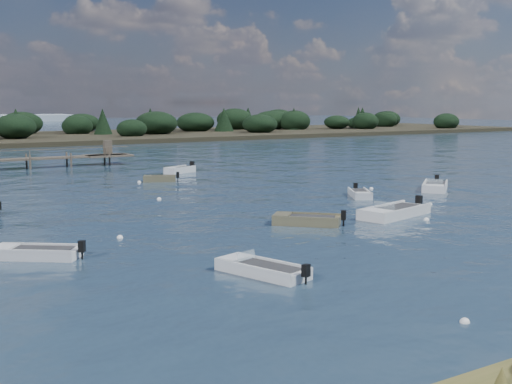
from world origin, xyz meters
TOP-DOWN VIEW (x-y plane):
  - ground at (0.00, 60.00)m, footprint 400.00×400.00m
  - dinghy_mid_grey at (-13.21, 7.08)m, footprint 3.94×3.46m
  - dinghy_extra_b at (11.55, 13.90)m, footprint 2.90×3.70m
  - dinghy_mid_white_b at (19.17, 13.69)m, footprint 4.71×4.35m
  - dinghy_extra_a at (1.81, 7.19)m, footprint 3.83×3.78m
  - dinghy_near_olive at (-6.07, -0.57)m, footprint 2.61×4.35m
  - tender_far_white at (2.63, 30.22)m, footprint 3.10×2.26m
  - tender_far_grey_b at (7.10, 35.62)m, footprint 3.77×2.66m
  - dinghy_mid_white_a at (7.89, 6.48)m, footprint 5.77×3.22m
  - buoy_a at (-3.66, -8.78)m, footprint 0.32×0.32m
  - buoy_b at (8.62, 4.54)m, footprint 0.32×0.32m
  - buoy_c at (-8.55, 9.21)m, footprint 0.32×0.32m
  - buoy_d at (13.10, 8.49)m, footprint 0.32×0.32m
  - buoy_e at (0.86, 30.56)m, footprint 0.32×0.32m
  - buoy_extra_a at (15.16, 16.68)m, footprint 0.32×0.32m
  - buoy_extra_b at (-1.59, 20.45)m, footprint 0.32×0.32m
  - far_headland at (25.00, 100.00)m, footprint 190.00×40.00m

SIDE VIEW (x-z plane):
  - ground at x=0.00m, z-range 0.00..0.00m
  - buoy_a at x=-3.66m, z-range -0.16..0.16m
  - buoy_b at x=8.62m, z-range -0.16..0.16m
  - buoy_c at x=-8.55m, z-range -0.16..0.16m
  - buoy_d at x=13.10m, z-range -0.16..0.16m
  - buoy_e at x=0.86m, z-range -0.16..0.16m
  - buoy_extra_a at x=15.16m, z-range -0.16..0.16m
  - buoy_extra_b at x=-1.59m, z-range -0.16..0.16m
  - dinghy_near_olive at x=-6.07m, z-range -0.39..0.66m
  - dinghy_extra_b at x=11.55m, z-range -0.37..0.64m
  - dinghy_mid_grey at x=-13.21m, z-range -0.38..0.67m
  - tender_far_white at x=2.63m, z-range -0.38..0.69m
  - dinghy_extra_a at x=1.81m, z-range -0.41..0.72m
  - dinghy_mid_white_b at x=19.17m, z-range -0.46..0.79m
  - dinghy_mid_white_a at x=7.89m, z-range -0.49..0.84m
  - tender_far_grey_b at x=7.10m, z-range -0.46..0.83m
  - far_headland at x=25.00m, z-range -0.94..4.86m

